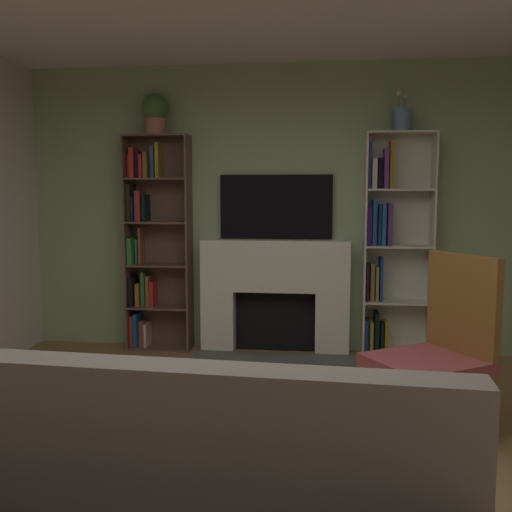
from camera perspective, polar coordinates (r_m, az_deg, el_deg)
name	(u,v)px	position (r m, az deg, el deg)	size (l,w,h in m)	color
ground_plane	(229,505)	(3.03, -2.72, -23.98)	(6.78, 6.78, 0.00)	olive
wall_back_accent	(277,209)	(5.45, 2.12, 4.78)	(4.99, 0.06, 2.75)	#9AB582
fireplace	(275,293)	(5.38, 1.95, -3.74)	(1.51, 0.55, 1.09)	white
tv	(276,207)	(5.39, 2.07, 5.04)	(1.08, 0.06, 0.61)	black
bookshelf_left	(152,242)	(5.58, -10.50, 1.37)	(0.63, 0.26, 2.08)	brown
bookshelf_right	(389,247)	(5.37, 13.38, 0.89)	(0.63, 0.27, 2.08)	silver
potted_plant	(155,112)	(5.53, -10.21, 14.20)	(0.26, 0.26, 0.38)	#A96A52
vase_with_flowers	(402,119)	(5.34, 14.60, 13.39)	(0.16, 0.16, 0.37)	#567CA5
armchair	(438,349)	(3.78, 18.08, -8.98)	(0.85, 0.83, 1.14)	brown
coffee_table	(213,474)	(2.54, -4.35, -21.29)	(0.72, 0.43, 0.42)	brown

